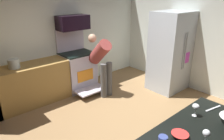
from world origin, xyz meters
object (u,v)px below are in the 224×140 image
object	(u,v)px
oven_range	(78,70)
stock_pot	(14,64)
wine_glass_far	(206,134)
mug_tea	(163,140)
refrigerator	(170,52)
microwave	(73,23)
person_cook	(101,60)
mixing_bowl_prep	(180,135)
wine_glass_near	(196,107)

from	to	relation	value
oven_range	stock_pot	world-z (taller)	oven_range
wine_glass_far	stock_pot	bearing A→B (deg)	101.72
oven_range	mug_tea	world-z (taller)	oven_range
wine_glass_far	oven_range	bearing A→B (deg)	78.60
mug_tea	stock_pot	xyz separation A→B (m)	(-0.41, 3.31, 0.05)
refrigerator	mug_tea	xyz separation A→B (m)	(-2.79, -1.81, -0.02)
microwave	refrigerator	distance (m)	2.45
microwave	refrigerator	xyz separation A→B (m)	(1.74, -1.58, -0.70)
microwave	person_cook	world-z (taller)	microwave
mixing_bowl_prep	wine_glass_far	xyz separation A→B (m)	(0.11, -0.22, 0.10)
oven_range	stock_pot	xyz separation A→B (m)	(-1.46, 0.02, 0.49)
oven_range	mug_tea	size ratio (longest dim) A/B	15.76
mixing_bowl_prep	wine_glass_far	distance (m)	0.26
oven_range	refrigerator	xyz separation A→B (m)	(1.74, -1.48, 0.46)
refrigerator	mixing_bowl_prep	xyz separation A→B (m)	(-2.56, -1.86, -0.04)
mug_tea	person_cook	bearing A→B (deg)	63.66
wine_glass_near	stock_pot	distance (m)	3.45
wine_glass_near	wine_glass_far	xyz separation A→B (m)	(-0.39, -0.32, -0.01)
wine_glass_near	wine_glass_far	size ratio (longest dim) A/B	1.03
oven_range	person_cook	size ratio (longest dim) A/B	1.06
microwave	stock_pot	xyz separation A→B (m)	(-1.46, -0.08, -0.67)
person_cook	mug_tea	xyz separation A→B (m)	(-1.32, -2.67, 0.09)
oven_range	wine_glass_near	size ratio (longest dim) A/B	9.04
microwave	wine_glass_far	world-z (taller)	microwave
wine_glass_near	stock_pot	bearing A→B (deg)	109.12
oven_range	person_cook	xyz separation A→B (m)	(0.27, -0.62, 0.35)
stock_pot	wine_glass_near	bearing A→B (deg)	-70.88
oven_range	person_cook	world-z (taller)	oven_range
wine_glass_near	microwave	bearing A→B (deg)	84.34
microwave	mug_tea	size ratio (longest dim) A/B	7.78
oven_range	mixing_bowl_prep	xyz separation A→B (m)	(-0.82, -3.34, 0.42)
mixing_bowl_prep	stock_pot	size ratio (longest dim) A/B	0.82
mug_tea	microwave	bearing A→B (deg)	72.73
wine_glass_near	person_cook	bearing A→B (deg)	77.10
refrigerator	person_cook	distance (m)	1.71
person_cook	stock_pot	size ratio (longest dim) A/B	6.36
refrigerator	mug_tea	world-z (taller)	refrigerator
refrigerator	wine_glass_near	xyz separation A→B (m)	(-2.07, -1.76, 0.06)
oven_range	wine_glass_far	size ratio (longest dim) A/B	9.32
wine_glass_near	stock_pot	xyz separation A→B (m)	(-1.13, 3.26, -0.03)
person_cook	wine_glass_far	size ratio (longest dim) A/B	8.81
oven_range	microwave	bearing A→B (deg)	90.00
stock_pot	wine_glass_far	bearing A→B (deg)	-78.28
stock_pot	oven_range	bearing A→B (deg)	-0.62
refrigerator	wine_glass_far	world-z (taller)	refrigerator
oven_range	stock_pot	bearing A→B (deg)	179.38
refrigerator	stock_pot	world-z (taller)	refrigerator
mixing_bowl_prep	mug_tea	xyz separation A→B (m)	(-0.23, 0.05, 0.02)
mixing_bowl_prep	mug_tea	distance (m)	0.24
person_cook	wine_glass_far	world-z (taller)	person_cook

